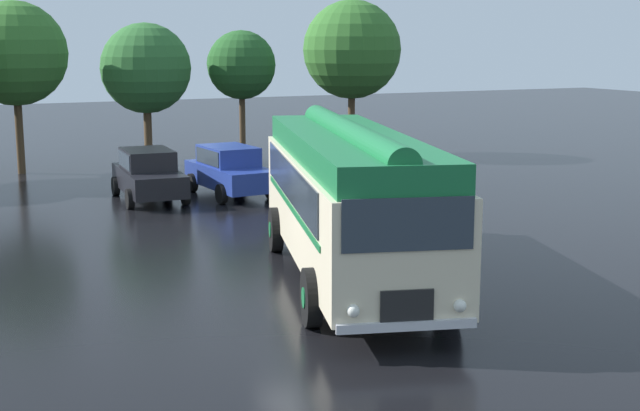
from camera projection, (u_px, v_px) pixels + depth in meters
name	position (u px, v px, depth m)	size (l,w,h in m)	color
ground_plane	(325.00, 294.00, 18.47)	(120.00, 120.00, 0.00)	black
vintage_bus	(350.00, 195.00, 19.27)	(5.18, 10.37, 3.49)	beige
car_near_left	(149.00, 174.00, 29.15)	(2.12, 4.28, 1.66)	black
car_mid_left	(230.00, 170.00, 30.05)	(2.17, 4.30, 1.66)	navy
tree_centre	(16.00, 54.00, 34.09)	(4.03, 4.03, 6.69)	#4C3823
tree_right_of_centre	(148.00, 69.00, 36.60)	(3.71, 3.71, 5.89)	#4C3823
tree_far_right	(239.00, 65.00, 38.16)	(2.95, 2.95, 5.59)	#4C3823
tree_extra_right	(354.00, 49.00, 39.40)	(4.36, 4.36, 6.93)	#4C3823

